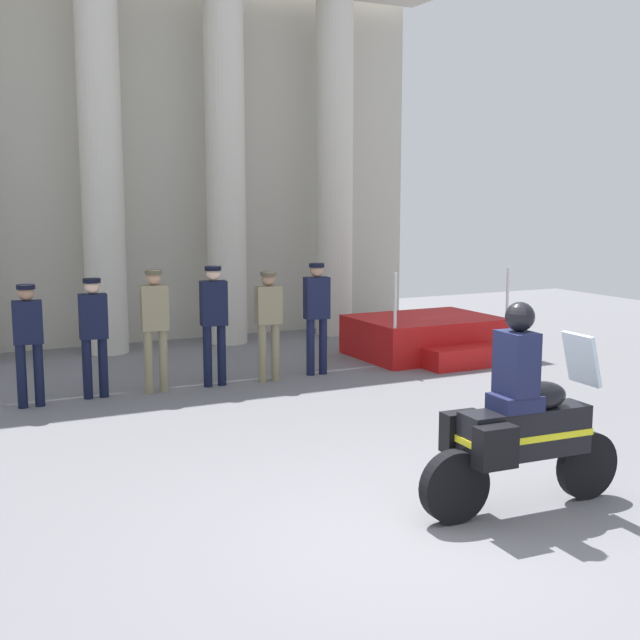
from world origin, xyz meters
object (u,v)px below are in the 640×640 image
officer_in_row_0 (28,335)px  officer_in_row_2 (155,321)px  officer_in_row_4 (269,317)px  motorcycle_with_rider (519,425)px  reviewing_stand (427,337)px  officer_in_row_5 (317,309)px  officer_in_row_1 (94,328)px  officer_in_row_3 (214,316)px

officer_in_row_0 → officer_in_row_2: size_ratio=0.94×
officer_in_row_2 → officer_in_row_4: 1.73m
motorcycle_with_rider → reviewing_stand: bearing=65.5°
officer_in_row_5 → motorcycle_with_rider: 6.07m
officer_in_row_0 → reviewing_stand: bearing=-168.4°
reviewing_stand → officer_in_row_4: (-3.27, -0.60, 0.66)m
officer_in_row_2 → motorcycle_with_rider: bearing=111.7°
officer_in_row_4 → motorcycle_with_rider: 5.88m
officer_in_row_0 → officer_in_row_1: size_ratio=0.98×
reviewing_stand → officer_in_row_5: size_ratio=1.38×
officer_in_row_0 → officer_in_row_2: (1.74, 0.09, 0.07)m
officer_in_row_0 → officer_in_row_1: officer_in_row_1 is taller
reviewing_stand → officer_in_row_2: officer_in_row_2 is taller
officer_in_row_4 → officer_in_row_2: bearing=4.1°
reviewing_stand → officer_in_row_2: bearing=-173.9°
officer_in_row_4 → officer_in_row_3: bearing=1.8°
officer_in_row_0 → officer_in_row_3: size_ratio=0.92×
officer_in_row_3 → officer_in_row_1: bearing=4.8°
officer_in_row_5 → motorcycle_with_rider: bearing=87.2°
officer_in_row_1 → officer_in_row_5: bearing=-173.8°
officer_in_row_2 → officer_in_row_4: (1.73, -0.06, -0.05)m
officer_in_row_3 → officer_in_row_2: bearing=6.4°
officer_in_row_3 → motorcycle_with_rider: 5.99m
officer_in_row_3 → officer_in_row_4: bearing=-178.2°
officer_in_row_2 → officer_in_row_3: size_ratio=0.99×
officer_in_row_2 → officer_in_row_5: size_ratio=1.00×
reviewing_stand → officer_in_row_4: bearing=-169.6°
officer_in_row_4 → motorcycle_with_rider: bearing=95.4°
motorcycle_with_rider → officer_in_row_0: bearing=123.0°
reviewing_stand → officer_in_row_2: size_ratio=1.37×
officer_in_row_2 → officer_in_row_4: officer_in_row_2 is taller
officer_in_row_1 → motorcycle_with_rider: size_ratio=0.80×
officer_in_row_1 → officer_in_row_5: (3.45, -0.00, 0.05)m
reviewing_stand → officer_in_row_5: bearing=-168.5°
officer_in_row_4 → officer_in_row_5: 0.88m
motorcycle_with_rider → officer_in_row_4: bearing=92.1°
officer_in_row_0 → officer_in_row_5: size_ratio=0.94×
officer_in_row_2 → motorcycle_with_rider: size_ratio=0.84×
reviewing_stand → motorcycle_with_rider: (-3.37, -6.48, 0.46)m
officer_in_row_5 → reviewing_stand: bearing=-162.2°
officer_in_row_5 → motorcycle_with_rider: motorcycle_with_rider is taller
officer_in_row_1 → officer_in_row_3: size_ratio=0.94×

